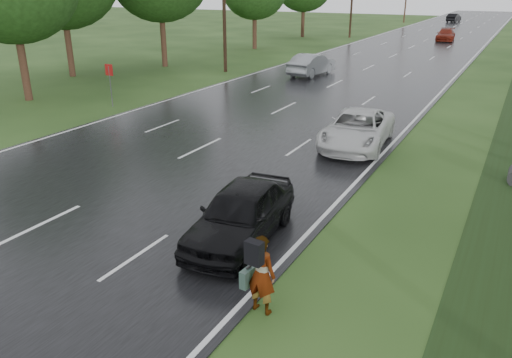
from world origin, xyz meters
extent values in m
plane|color=#233E16|center=(0.00, 0.00, 0.00)|extent=(220.00, 220.00, 0.00)
cube|color=black|center=(0.00, 45.00, 0.02)|extent=(14.00, 180.00, 0.04)
cube|color=silver|center=(6.75, 45.00, 0.04)|extent=(0.12, 180.00, 0.01)
cube|color=silver|center=(-6.75, 45.00, 0.04)|extent=(0.12, 180.00, 0.01)
cube|color=silver|center=(0.00, 45.00, 0.04)|extent=(0.12, 180.00, 0.01)
cylinder|color=slate|center=(-8.50, 12.00, 1.10)|extent=(0.06, 0.06, 2.20)
cube|color=red|center=(-8.50, 12.00, 2.00)|extent=(0.50, 0.04, 0.60)
cylinder|color=#3C2618|center=(-9.20, 25.00, 5.00)|extent=(0.26, 0.26, 10.00)
cylinder|color=#3C2618|center=(-14.00, 11.00, 1.84)|extent=(0.44, 0.44, 3.68)
cylinder|color=#3C2618|center=(-15.00, 25.00, 2.00)|extent=(0.44, 0.44, 4.00)
cylinder|color=#3C2618|center=(-14.20, 39.00, 1.68)|extent=(0.44, 0.44, 3.36)
cylinder|color=#3C2618|center=(-18.00, 18.00, 1.92)|extent=(0.44, 0.44, 3.84)
cylinder|color=#3C2618|center=(-14.80, 53.00, 1.76)|extent=(0.44, 0.44, 3.52)
imported|color=#A5998C|center=(7.20, -0.42, 0.87)|extent=(0.67, 0.48, 1.73)
cube|color=black|center=(7.17, -0.67, 1.48)|extent=(0.37, 0.24, 0.48)
cube|color=#2F453D|center=(6.84, -0.29, 0.63)|extent=(0.21, 0.50, 0.39)
cube|color=black|center=(6.84, -0.29, 0.87)|extent=(0.06, 0.17, 0.03)
imported|color=silver|center=(5.50, 11.28, 0.76)|extent=(2.81, 5.34, 1.43)
imported|color=black|center=(5.34, 2.00, 0.79)|extent=(2.21, 4.55, 1.49)
imported|color=#92949A|center=(-2.68, 26.40, 0.82)|extent=(2.08, 4.86, 1.56)
imported|color=maroon|center=(2.13, 56.17, 0.73)|extent=(2.24, 4.85, 1.37)
imported|color=black|center=(-1.63, 89.98, 0.77)|extent=(2.06, 4.56, 1.45)
camera|label=1|loc=(11.15, -8.02, 6.26)|focal=35.00mm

